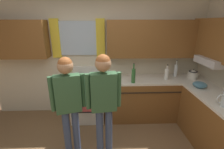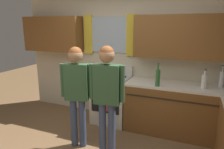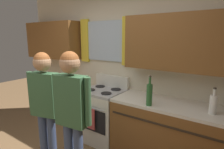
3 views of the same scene
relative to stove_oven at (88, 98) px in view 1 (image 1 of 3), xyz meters
The scene contains 10 objects.
back_wall_unit 1.06m from the stove_oven, 48.84° to the left, with size 4.60×0.42×2.60m.
kitchen_counter_run 1.75m from the stove_oven, 11.94° to the right, with size 2.13×1.90×0.90m.
stove_oven is the anchor object (origin of this frame).
bottle_milk_white 1.73m from the stove_oven, ahead, with size 0.08×0.08×0.31m.
bottle_tall_clear 1.99m from the stove_oven, ahead, with size 0.07×0.07×0.37m.
bottle_wine_green 1.12m from the stove_oven, 13.87° to the right, with size 0.08×0.08×0.39m.
stovetop_kettle 2.27m from the stove_oven, ahead, with size 0.27×0.20×0.21m.
mixing_bowl 2.21m from the stove_oven, 13.37° to the right, with size 0.24×0.24×0.10m.
adult_left 1.17m from the stove_oven, 97.94° to the right, with size 0.48×0.24×1.59m.
adult_in_plaid 1.24m from the stove_oven, 70.79° to the right, with size 0.50×0.22×1.63m.
Camera 1 is at (0.22, -1.53, 2.03)m, focal length 25.18 mm.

